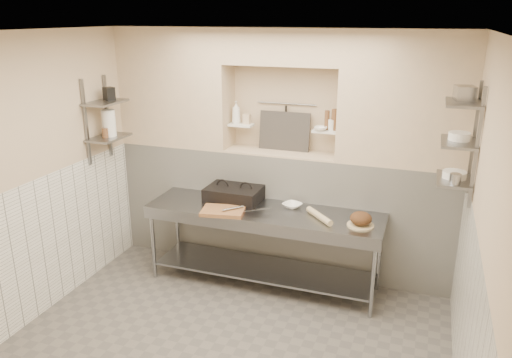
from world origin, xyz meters
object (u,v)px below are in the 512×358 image
at_px(bread_loaf, 361,218).
at_px(jug_left, 109,123).
at_px(bottle_soap, 236,112).
at_px(rolling_pin, 319,216).
at_px(bowl_alcove, 320,129).
at_px(prep_table, 263,232).
at_px(mixing_bowl, 292,205).
at_px(panini_press, 234,194).
at_px(cutting_board, 223,211).

relative_size(bread_loaf, jug_left, 0.74).
xyz_separation_m(bread_loaf, bottle_soap, (-1.59, 0.64, 0.86)).
xyz_separation_m(rolling_pin, bowl_alcove, (-0.14, 0.55, 0.80)).
xyz_separation_m(prep_table, mixing_bowl, (0.27, 0.19, 0.28)).
bearing_deg(bottle_soap, mixing_bowl, -25.57).
height_order(bread_loaf, jug_left, jug_left).
relative_size(bread_loaf, bowl_alcove, 1.55).
height_order(panini_press, jug_left, jug_left).
bearing_deg(bread_loaf, bottle_soap, 157.92).
height_order(bottle_soap, bowl_alcove, bottle_soap).
bearing_deg(panini_press, jug_left, -168.02).
distance_m(panini_press, jug_left, 1.63).
distance_m(panini_press, mixing_bowl, 0.68).
xyz_separation_m(cutting_board, bottle_soap, (-0.14, 0.78, 0.92)).
bearing_deg(bowl_alcove, mixing_bowl, -122.73).
relative_size(panini_press, bowl_alcove, 4.34).
relative_size(cutting_board, bread_loaf, 2.06).
bearing_deg(cutting_board, bowl_alcove, 39.88).
distance_m(cutting_board, jug_left, 1.66).
distance_m(rolling_pin, bowl_alcove, 0.98).
xyz_separation_m(bottle_soap, bowl_alcove, (1.01, -0.06, -0.11)).
distance_m(prep_table, jug_left, 2.13).
distance_m(mixing_bowl, bread_loaf, 0.83).
relative_size(cutting_board, jug_left, 1.51).
distance_m(rolling_pin, bottle_soap, 1.59).
distance_m(panini_press, rolling_pin, 1.06).
height_order(mixing_bowl, bread_loaf, bread_loaf).
bearing_deg(mixing_bowl, cutting_board, -148.84).
xyz_separation_m(prep_table, panini_press, (-0.41, 0.17, 0.34)).
bearing_deg(bottle_soap, cutting_board, -79.55).
height_order(panini_press, mixing_bowl, panini_press).
bearing_deg(bowl_alcove, jug_left, -164.81).
xyz_separation_m(cutting_board, bread_loaf, (1.44, 0.14, 0.06)).
distance_m(prep_table, cutting_board, 0.52).
bearing_deg(bowl_alcove, bottle_soap, 176.84).
distance_m(prep_table, bowl_alcove, 1.30).
bearing_deg(panini_press, bottle_soap, 107.85).
height_order(mixing_bowl, bowl_alcove, bowl_alcove).
bearing_deg(prep_table, panini_press, 157.31).
bearing_deg(bowl_alcove, panini_press, -158.78).
xyz_separation_m(panini_press, bowl_alcove, (0.89, 0.35, 0.75)).
bearing_deg(bread_loaf, panini_press, 170.61).
bearing_deg(bottle_soap, jug_left, -152.04).
height_order(panini_press, bread_loaf, panini_press).
bearing_deg(mixing_bowl, bread_loaf, -18.32).
height_order(cutting_board, rolling_pin, rolling_pin).
bearing_deg(bread_loaf, cutting_board, -174.52).
relative_size(panini_press, mixing_bowl, 3.09).
xyz_separation_m(cutting_board, rolling_pin, (1.01, 0.18, 0.01)).
xyz_separation_m(prep_table, jug_left, (-1.81, -0.11, 1.12)).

